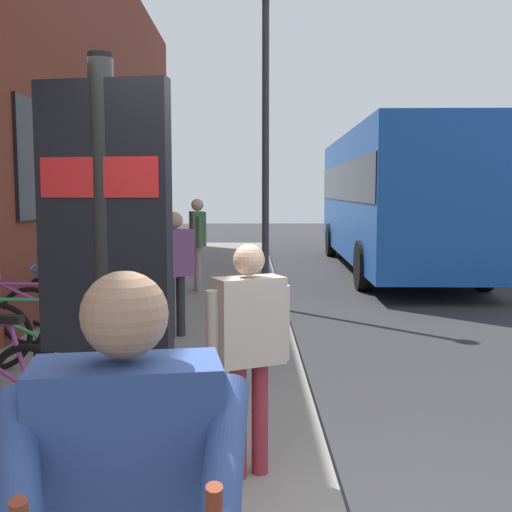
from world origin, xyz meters
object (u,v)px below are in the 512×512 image
(bicycle_beside_lamp, at_px, (50,330))
(pedestrian_crossing_street, at_px, (198,235))
(pedestrian_near_bus, at_px, (249,336))
(pedestrian_by_facade, at_px, (175,261))
(street_lamp, at_px, (266,116))
(bicycle_by_door, at_px, (75,312))
(city_bus, at_px, (392,193))
(transit_info_sign, at_px, (105,256))
(bicycle_far_end, at_px, (15,353))
(bicycle_leaning_wall, at_px, (88,299))

(bicycle_beside_lamp, distance_m, pedestrian_crossing_street, 5.38)
(pedestrian_near_bus, xyz_separation_m, pedestrian_by_facade, (4.01, 0.94, 0.04))
(street_lamp, bearing_deg, bicycle_by_door, 142.54)
(city_bus, relative_size, pedestrian_near_bus, 6.92)
(transit_info_sign, bearing_deg, pedestrian_near_bus, -21.84)
(bicycle_far_end, distance_m, transit_info_sign, 3.71)
(city_bus, bearing_deg, bicycle_far_end, 150.79)
(bicycle_far_end, xyz_separation_m, street_lamp, (5.07, -2.41, 2.72))
(street_lamp, bearing_deg, bicycle_beside_lamp, 149.91)
(bicycle_far_end, bearing_deg, pedestrian_near_bus, -128.30)
(bicycle_far_end, height_order, bicycle_beside_lamp, same)
(bicycle_by_door, distance_m, bicycle_leaning_wall, 0.99)
(transit_info_sign, relative_size, pedestrian_near_bus, 1.57)
(bicycle_beside_lamp, relative_size, street_lamp, 0.32)
(pedestrian_by_facade, xyz_separation_m, street_lamp, (2.75, -1.22, 2.13))
(bicycle_by_door, bearing_deg, transit_info_sign, -163.17)
(transit_info_sign, bearing_deg, bicycle_by_door, 16.83)
(transit_info_sign, bearing_deg, bicycle_beside_lamp, 20.54)
(city_bus, height_order, pedestrian_crossing_street, city_bus)
(city_bus, bearing_deg, transit_info_sign, 162.73)
(bicycle_by_door, bearing_deg, pedestrian_by_facade, -72.64)
(bicycle_beside_lamp, height_order, bicycle_by_door, same)
(city_bus, bearing_deg, pedestrian_crossing_street, 131.71)
(bicycle_beside_lamp, xyz_separation_m, bicycle_by_door, (1.00, 0.01, 0.00))
(bicycle_far_end, relative_size, bicycle_by_door, 0.99)
(bicycle_beside_lamp, relative_size, bicycle_by_door, 0.97)
(transit_info_sign, distance_m, street_lamp, 8.39)
(bicycle_beside_lamp, bearing_deg, pedestrian_by_facade, -40.63)
(pedestrian_by_facade, distance_m, street_lamp, 3.69)
(bicycle_by_door, xyz_separation_m, transit_info_sign, (-5.09, -1.54, 1.21))
(bicycle_by_door, distance_m, city_bus, 10.13)
(city_bus, xyz_separation_m, pedestrian_crossing_street, (-4.05, 4.54, -0.75))
(pedestrian_crossing_street, height_order, pedestrian_by_facade, pedestrian_crossing_street)
(pedestrian_crossing_street, bearing_deg, city_bus, -48.29)
(bicycle_by_door, xyz_separation_m, pedestrian_near_bus, (-3.64, -2.12, 0.54))
(pedestrian_crossing_street, height_order, street_lamp, street_lamp)
(bicycle_beside_lamp, xyz_separation_m, city_bus, (9.26, -5.69, 1.41))
(pedestrian_near_bus, bearing_deg, city_bus, -16.70)
(bicycle_leaning_wall, bearing_deg, pedestrian_crossing_street, -21.21)
(bicycle_by_door, relative_size, pedestrian_crossing_street, 1.02)
(city_bus, height_order, pedestrian_by_facade, city_bus)
(bicycle_beside_lamp, xyz_separation_m, pedestrian_crossing_street, (5.21, -1.14, 0.66))
(bicycle_far_end, distance_m, bicycle_beside_lamp, 0.95)
(pedestrian_near_bus, height_order, street_lamp, street_lamp)
(pedestrian_by_facade, bearing_deg, city_bus, -29.76)
(pedestrian_by_facade, bearing_deg, pedestrian_crossing_street, 0.39)
(bicycle_leaning_wall, xyz_separation_m, pedestrian_near_bus, (-4.63, -2.22, 0.54))
(pedestrian_crossing_street, bearing_deg, pedestrian_near_bus, -172.96)
(bicycle_beside_lamp, relative_size, bicycle_leaning_wall, 0.97)
(transit_info_sign, height_order, pedestrian_by_facade, transit_info_sign)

